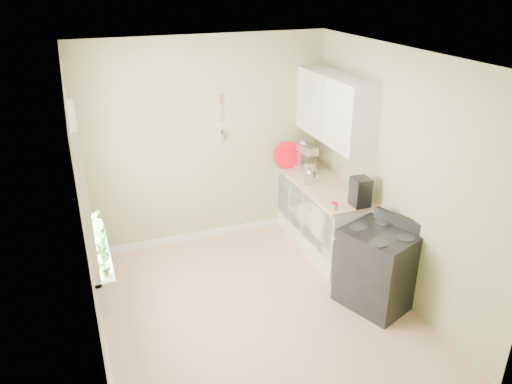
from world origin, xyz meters
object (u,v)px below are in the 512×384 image
object	(u,v)px
stand_mixer	(307,160)
coffee_maker	(360,193)
stove	(377,268)
kettle	(309,177)

from	to	relation	value
stand_mixer	coffee_maker	xyz separation A→B (m)	(0.11, -1.15, -0.02)
stove	coffee_maker	distance (m)	0.87
kettle	stand_mixer	bearing A→B (deg)	68.02
kettle	coffee_maker	bearing A→B (deg)	-70.68
stand_mixer	coffee_maker	size ratio (longest dim) A/B	1.24
stand_mixer	kettle	xyz separation A→B (m)	(-0.15, -0.38, -0.08)
stove	kettle	xyz separation A→B (m)	(-0.17, 1.37, 0.56)
stand_mixer	stove	bearing A→B (deg)	-89.38
stove	kettle	bearing A→B (deg)	97.22
stove	stand_mixer	world-z (taller)	stand_mixer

